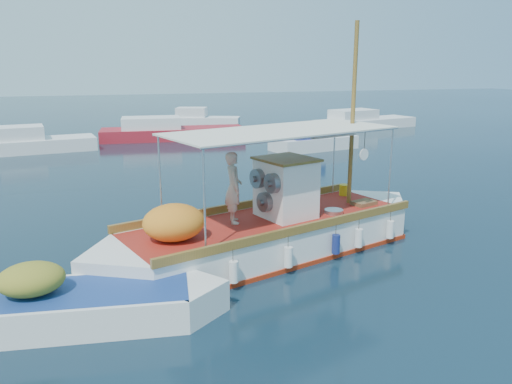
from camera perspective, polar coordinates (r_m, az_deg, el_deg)
name	(u,v)px	position (r m, az deg, el deg)	size (l,w,h in m)	color
ground	(280,250)	(14.43, 2.76, -6.64)	(160.00, 160.00, 0.00)	black
fishing_caique	(268,233)	(14.00, 1.41, -4.75)	(10.35, 5.15, 6.61)	white
dinghy	(73,308)	(11.14, -20.22, -12.35)	(6.30, 2.38, 1.55)	white
bg_boat_nw	(35,144)	(33.30, -23.92, 5.06)	(6.81, 3.33, 1.80)	silver
bg_boat_n	(169,132)	(36.16, -9.96, 6.72)	(10.18, 3.70, 1.80)	maroon
bg_boat_ne	(312,142)	(31.43, 6.37, 5.72)	(5.76, 3.33, 1.80)	silver
bg_boat_e	(363,122)	(42.79, 12.11, 7.78)	(9.43, 4.58, 1.80)	silver
bg_boat_far_n	(200,121)	(43.61, -6.37, 8.12)	(6.58, 4.11, 1.80)	silver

